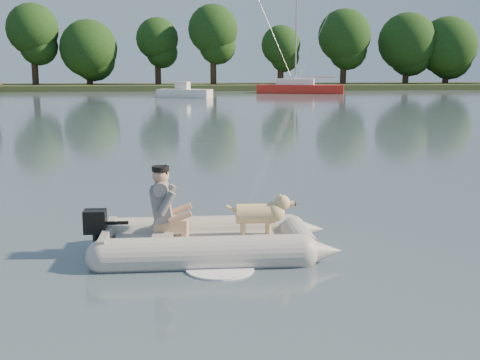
{
  "coord_description": "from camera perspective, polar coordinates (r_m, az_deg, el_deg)",
  "views": [
    {
      "loc": [
        -0.79,
        -7.31,
        2.55
      ],
      "look_at": [
        0.25,
        2.12,
        0.75
      ],
      "focal_mm": 45.0,
      "sensor_mm": 36.0,
      "label": 1
    }
  ],
  "objects": [
    {
      "name": "dinghy",
      "position": [
        8.25,
        -2.71,
        -3.24
      ],
      "size": [
        4.28,
        2.72,
        1.32
      ],
      "primitive_type": null,
      "rotation": [
        0.0,
        0.0,
        -0.02
      ],
      "color": "#999994",
      "rests_on": "water"
    },
    {
      "name": "shore_bank",
      "position": [
        69.35,
        -5.72,
        8.76
      ],
      "size": [
        160.0,
        12.0,
        0.7
      ],
      "primitive_type": "cube",
      "color": "#47512D",
      "rests_on": "water"
    },
    {
      "name": "man",
      "position": [
        8.26,
        -7.33,
        -2.04
      ],
      "size": [
        0.7,
        0.6,
        1.02
      ],
      "primitive_type": null,
      "rotation": [
        0.0,
        0.0,
        -0.02
      ],
      "color": "slate",
      "rests_on": "dinghy"
    },
    {
      "name": "treeline",
      "position": [
        68.75,
        -0.87,
        13.0
      ],
      "size": [
        84.66,
        7.35,
        9.27
      ],
      "color": "#332316",
      "rests_on": "shore_bank"
    },
    {
      "name": "dog",
      "position": [
        8.36,
        1.48,
        -3.53
      ],
      "size": [
        0.89,
        0.33,
        0.59
      ],
      "primitive_type": null,
      "rotation": [
        0.0,
        0.0,
        -0.02
      ],
      "color": "tan",
      "rests_on": "dinghy"
    },
    {
      "name": "water",
      "position": [
        7.78,
        -0.12,
        -8.38
      ],
      "size": [
        160.0,
        160.0,
        0.0
      ],
      "primitive_type": "plane",
      "color": "slate",
      "rests_on": "ground"
    },
    {
      "name": "sailboat",
      "position": [
        58.93,
        5.68,
        8.66
      ],
      "size": [
        8.58,
        4.74,
        11.3
      ],
      "rotation": [
        0.0,
        0.0,
        -0.29
      ],
      "color": "red",
      "rests_on": "water"
    },
    {
      "name": "motorboat",
      "position": [
        50.41,
        -5.27,
        8.77
      ],
      "size": [
        4.89,
        3.33,
        1.93
      ],
      "primitive_type": null,
      "rotation": [
        0.0,
        0.0,
        -0.38
      ],
      "color": "white",
      "rests_on": "water"
    },
    {
      "name": "outboard_motor",
      "position": [
        8.41,
        -13.52,
        -5.13
      ],
      "size": [
        0.4,
        0.28,
        0.74
      ],
      "primitive_type": null,
      "rotation": [
        0.0,
        0.0,
        -0.02
      ],
      "color": "black",
      "rests_on": "dinghy"
    }
  ]
}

